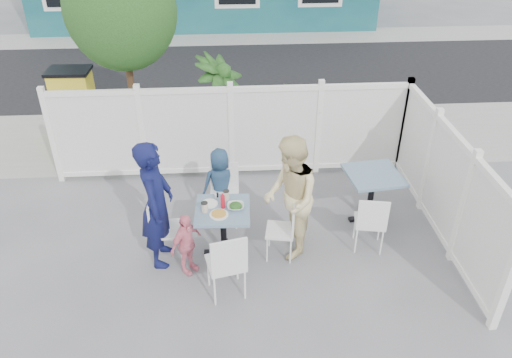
{
  "coord_description": "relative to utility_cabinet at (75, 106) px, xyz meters",
  "views": [
    {
      "loc": [
        0.01,
        -5.0,
        4.52
      ],
      "look_at": [
        0.39,
        0.71,
        0.94
      ],
      "focal_mm": 35.0,
      "sensor_mm": 36.0,
      "label": 1
    }
  ],
  "objects": [
    {
      "name": "salad_bowl",
      "position": [
        2.94,
        -3.69,
        0.11
      ],
      "size": [
        0.22,
        0.22,
        0.05
      ],
      "primitive_type": "imported",
      "color": "white",
      "rests_on": "main_table"
    },
    {
      "name": "chair_near",
      "position": [
        2.81,
        -4.5,
        -0.1
      ],
      "size": [
        0.52,
        0.51,
        0.96
      ],
      "rotation": [
        0.0,
        0.0,
        0.23
      ],
      "color": "white",
      "rests_on": "ground"
    },
    {
      "name": "chair_left",
      "position": [
        1.96,
        -3.69,
        -0.12
      ],
      "size": [
        0.41,
        0.42,
        0.93
      ],
      "rotation": [
        0.0,
        0.0,
        -1.57
      ],
      "color": "white",
      "rests_on": "ground"
    },
    {
      "name": "coffee_cup_b",
      "position": [
        2.82,
        -3.47,
        0.15
      ],
      "size": [
        0.08,
        0.08,
        0.12
      ],
      "primitive_type": "cylinder",
      "color": "beige",
      "rests_on": "main_table"
    },
    {
      "name": "chair_spare",
      "position": [
        4.75,
        -3.74,
        -0.15
      ],
      "size": [
        0.46,
        0.45,
        0.88
      ],
      "rotation": [
        0.0,
        0.0,
        -0.18
      ],
      "color": "white",
      "rests_on": "ground"
    },
    {
      "name": "near_sidewalk",
      "position": [
        2.84,
        -0.2,
        -0.66
      ],
      "size": [
        24.0,
        2.6,
        0.01
      ],
      "primitive_type": "cube",
      "color": "gray",
      "rests_on": "ground"
    },
    {
      "name": "fence_right",
      "position": [
        5.84,
        -3.4,
        0.12
      ],
      "size": [
        0.08,
        3.66,
        1.6
      ],
      "rotation": [
        0.0,
        0.0,
        1.57
      ],
      "color": "white",
      "rests_on": "ground"
    },
    {
      "name": "coffee_cup_a",
      "position": [
        2.54,
        -3.73,
        0.15
      ],
      "size": [
        0.08,
        0.08,
        0.13
      ],
      "primitive_type": "cylinder",
      "color": "beige",
      "rests_on": "main_table"
    },
    {
      "name": "fence_back",
      "position": [
        2.94,
        -1.6,
        0.12
      ],
      "size": [
        5.86,
        0.08,
        1.6
      ],
      "color": "white",
      "rests_on": "ground"
    },
    {
      "name": "utility_cabinet",
      "position": [
        0.0,
        0.0,
        0.0
      ],
      "size": [
        0.73,
        0.53,
        1.33
      ],
      "primitive_type": "cube",
      "rotation": [
        0.0,
        0.0,
        -0.03
      ],
      "color": "gold",
      "rests_on": "ground"
    },
    {
      "name": "toddler",
      "position": [
        2.29,
        -4.01,
        -0.22
      ],
      "size": [
        0.51,
        0.54,
        0.89
      ],
      "primitive_type": "imported",
      "rotation": [
        0.0,
        0.0,
        0.86
      ],
      "color": "pink",
      "rests_on": "ground"
    },
    {
      "name": "main_table",
      "position": [
        2.77,
        -3.69,
        -0.08
      ],
      "size": [
        0.74,
        0.74,
        0.75
      ],
      "rotation": [
        0.0,
        0.0,
        -0.04
      ],
      "color": "#475A78",
      "rests_on": "ground"
    },
    {
      "name": "woman",
      "position": [
        3.65,
        -3.67,
        0.2
      ],
      "size": [
        0.68,
        0.86,
        1.72
      ],
      "primitive_type": "imported",
      "rotation": [
        0.0,
        0.0,
        -1.53
      ],
      "color": "#E4C258",
      "rests_on": "ground"
    },
    {
      "name": "street",
      "position": [
        2.84,
        3.5,
        -0.66
      ],
      "size": [
        24.0,
        5.0,
        0.01
      ],
      "primitive_type": "cube",
      "color": "black",
      "rests_on": "ground"
    },
    {
      "name": "plate_main",
      "position": [
        2.72,
        -3.82,
        0.09
      ],
      "size": [
        0.25,
        0.25,
        0.02
      ],
      "primitive_type": "cylinder",
      "color": "white",
      "rests_on": "main_table"
    },
    {
      "name": "tree",
      "position": [
        1.24,
        -0.7,
        1.93
      ],
      "size": [
        1.8,
        1.62,
        3.59
      ],
      "color": "#382316",
      "rests_on": "ground"
    },
    {
      "name": "pepper_shaker",
      "position": [
        2.7,
        -3.41,
        0.12
      ],
      "size": [
        0.03,
        0.03,
        0.07
      ],
      "primitive_type": "cylinder",
      "color": "black",
      "rests_on": "main_table"
    },
    {
      "name": "potted_shrub_a",
      "position": [
        2.75,
        -0.9,
        0.26
      ],
      "size": [
        1.38,
        1.38,
        1.86
      ],
      "primitive_type": "imported",
      "rotation": [
        0.0,
        0.0,
        1.13
      ],
      "color": "#1B3D14",
      "rests_on": "ground"
    },
    {
      "name": "ketchup_bottle",
      "position": [
        2.78,
        -3.66,
        0.18
      ],
      "size": [
        0.06,
        0.06,
        0.18
      ],
      "primitive_type": "cylinder",
      "color": "red",
      "rests_on": "main_table"
    },
    {
      "name": "spare_table",
      "position": [
        4.95,
        -3.04,
        -0.05
      ],
      "size": [
        0.84,
        0.84,
        0.8
      ],
      "rotation": [
        0.0,
        0.0,
        0.11
      ],
      "color": "#475A78",
      "rests_on": "ground"
    },
    {
      "name": "far_sidewalk",
      "position": [
        2.84,
        6.6,
        -0.66
      ],
      "size": [
        24.0,
        1.6,
        0.01
      ],
      "primitive_type": "cube",
      "color": "gray",
      "rests_on": "ground"
    },
    {
      "name": "ground",
      "position": [
        2.84,
        -4.0,
        -0.66
      ],
      "size": [
        80.0,
        80.0,
        0.0
      ],
      "primitive_type": "plane",
      "color": "slate"
    },
    {
      "name": "boy",
      "position": [
        2.74,
        -2.75,
        -0.11
      ],
      "size": [
        0.62,
        0.5,
        1.11
      ],
      "primitive_type": "imported",
      "rotation": [
        0.0,
        0.0,
        3.45
      ],
      "color": "navy",
      "rests_on": "ground"
    },
    {
      "name": "chair_right",
      "position": [
        3.6,
        -3.77,
        -0.17
      ],
      "size": [
        0.43,
        0.45,
        0.85
      ],
      "rotation": [
        0.0,
        0.0,
        1.39
      ],
      "color": "white",
      "rests_on": "ground"
    },
    {
      "name": "salt_shaker",
      "position": [
        2.68,
        -3.44,
        0.12
      ],
      "size": [
        0.03,
        0.03,
        0.07
      ],
      "primitive_type": "cylinder",
      "color": "white",
      "rests_on": "main_table"
    },
    {
      "name": "man",
      "position": [
        1.94,
        -3.73,
        0.22
      ],
      "size": [
        0.46,
        0.67,
        1.78
      ],
      "primitive_type": "imported",
      "rotation": [
        0.0,
        0.0,
        1.51
      ],
      "color": "#0E123F",
      "rests_on": "ground"
    },
    {
      "name": "chair_back",
      "position": [
        2.79,
        -2.88,
        -0.13
      ],
      "size": [
        0.45,
        0.43,
        0.92
      ],
      "rotation": [
        0.0,
        0.0,
        3.07
      ],
      "color": "white",
      "rests_on": "ground"
    },
    {
      "name": "potted_shrub_b",
      "position": [
        4.39,
        -1.0,
        0.04
      ],
      "size": [
        1.4,
        1.52,
        1.42
      ],
      "primitive_type": "imported",
      "rotation": [
        0.0,
        0.0,
        4.98
      ],
      "color": "#1B3D14",
      "rests_on": "ground"
    },
    {
      "name": "plate_side",
      "position": [
        2.6,
        -3.57,
        0.09
      ],
      "size": [
        0.22,
        0.22,
        0.02
      ],
      "primitive_type": "cylinder",
      "color": "white",
      "rests_on": "main_table"
    }
  ]
}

